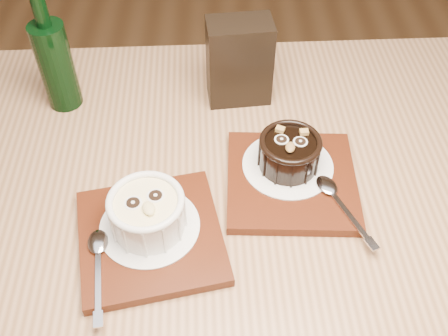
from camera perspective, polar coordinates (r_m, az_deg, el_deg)
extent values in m
cube|color=#8B5F3C|center=(0.73, 0.98, -6.13)|extent=(1.23, 0.84, 0.04)
cube|color=#521F0D|center=(0.69, -7.97, -7.41)|extent=(0.21, 0.21, 0.01)
cylinder|color=white|center=(0.69, -8.08, -6.28)|extent=(0.13, 0.13, 0.00)
cylinder|color=white|center=(0.67, -8.31, -5.01)|extent=(0.09, 0.09, 0.05)
cylinder|color=#FFEA9B|center=(0.65, -8.53, -3.78)|extent=(0.08, 0.08, 0.00)
torus|color=white|center=(0.65, -8.56, -3.58)|extent=(0.10, 0.10, 0.01)
cylinder|color=black|center=(0.65, -9.88, -3.73)|extent=(0.02, 0.02, 0.00)
cylinder|color=black|center=(0.65, -7.47, -2.96)|extent=(0.02, 0.02, 0.00)
ellipsoid|color=#E8D487|center=(0.64, -8.20, -4.37)|extent=(0.02, 0.03, 0.01)
cube|color=#521F0D|center=(0.75, 7.34, -1.39)|extent=(0.19, 0.19, 0.01)
cylinder|color=white|center=(0.75, 6.95, 0.32)|extent=(0.13, 0.13, 0.00)
cylinder|color=black|center=(0.74, 7.11, 1.51)|extent=(0.08, 0.08, 0.04)
cylinder|color=black|center=(0.72, 7.26, 2.64)|extent=(0.07, 0.07, 0.00)
torus|color=black|center=(0.72, 7.28, 2.84)|extent=(0.09, 0.09, 0.01)
cylinder|color=black|center=(0.72, 6.29, 3.14)|extent=(0.02, 0.02, 0.00)
cylinder|color=black|center=(0.72, 8.32, 2.90)|extent=(0.02, 0.02, 0.00)
ellipsoid|color=olive|center=(0.71, 7.22, 2.26)|extent=(0.02, 0.02, 0.01)
cube|color=olive|center=(0.73, 6.13, 4.21)|extent=(0.01, 0.01, 0.01)
cube|color=olive|center=(0.73, 8.71, 3.89)|extent=(0.01, 0.01, 0.01)
cube|color=black|center=(0.84, 1.66, 11.51)|extent=(0.11, 0.07, 0.14)
cylinder|color=black|center=(0.87, -17.78, 10.51)|extent=(0.05, 0.05, 0.14)
cylinder|color=black|center=(0.82, -19.38, 15.89)|extent=(0.02, 0.02, 0.05)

